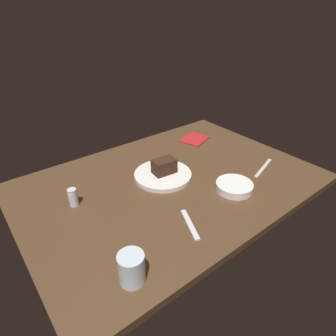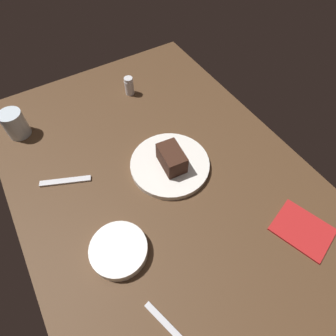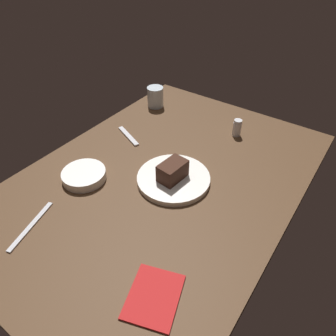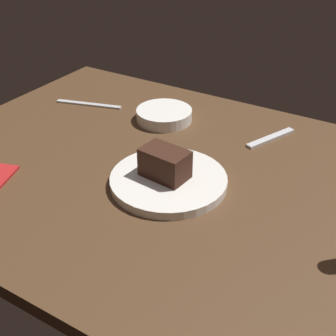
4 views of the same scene
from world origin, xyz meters
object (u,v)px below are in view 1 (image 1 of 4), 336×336
salt_shaker (73,197)px  side_bowl (234,186)px  chocolate_cake_slice (164,166)px  dessert_spoon (190,224)px  dessert_plate (163,175)px  water_glass (132,268)px  folded_napkin (194,139)px  butter_knife (263,168)px

salt_shaker → side_bowl: salt_shaker is taller
chocolate_cake_slice → dessert_spoon: (-12.01, -29.79, -4.59)cm
dessert_plate → salt_shaker: (-37.28, 4.88, 2.46)cm
salt_shaker → water_glass: size_ratio=0.76×
dessert_spoon → folded_napkin: dessert_spoon is taller
dessert_plate → chocolate_cake_slice: 4.07cm
dessert_spoon → folded_napkin: (47.49, 49.08, -0.05)cm
salt_shaker → side_bowl: bearing=-29.1°
dessert_spoon → salt_shaker: bearing=-120.0°
chocolate_cake_slice → folded_napkin: chocolate_cake_slice is taller
dessert_plate → water_glass: water_glass is taller
folded_napkin → salt_shaker: bearing=-168.8°
dessert_spoon → butter_knife: (50.97, 7.49, -0.10)cm
dessert_spoon → chocolate_cake_slice: bearing=-179.0°
salt_shaker → dessert_spoon: (26.05, -34.54, -3.06)cm
dessert_plate → dessert_spoon: dessert_plate is taller
dessert_plate → water_glass: (-37.89, -36.22, 3.61)cm
water_glass → butter_knife: water_glass is taller
side_bowl → folded_napkin: bearing=66.0°
salt_shaker → folded_napkin: bearing=11.2°
dessert_plate → folded_napkin: dessert_plate is taller
chocolate_cake_slice → water_glass: (-38.67, -36.34, -0.39)cm
folded_napkin → water_glass: bearing=-143.1°
dessert_spoon → butter_knife: dessert_spoon is taller
water_glass → chocolate_cake_slice: bearing=43.2°
dessert_spoon → water_glass: bearing=-53.2°
chocolate_cake_slice → dessert_spoon: chocolate_cake_slice is taller
side_bowl → folded_napkin: (19.76, 44.43, -1.23)cm
water_glass → dessert_spoon: 27.77cm
chocolate_cake_slice → salt_shaker: 38.39cm
chocolate_cake_slice → dessert_plate: bearing=-170.7°
salt_shaker → side_bowl: (53.78, -29.89, -1.88)cm
chocolate_cake_slice → side_bowl: size_ratio=0.65×
chocolate_cake_slice → butter_knife: bearing=-29.8°
chocolate_cake_slice → dessert_spoon: 32.44cm
butter_knife → dessert_spoon: bearing=171.7°
dessert_plate → water_glass: bearing=-136.3°
dessert_plate → butter_knife: 45.50cm
side_bowl → folded_napkin: 48.64cm
folded_napkin → dessert_plate: bearing=-151.8°
dessert_plate → salt_shaker: salt_shaker is taller
dessert_spoon → folded_napkin: bearing=158.9°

